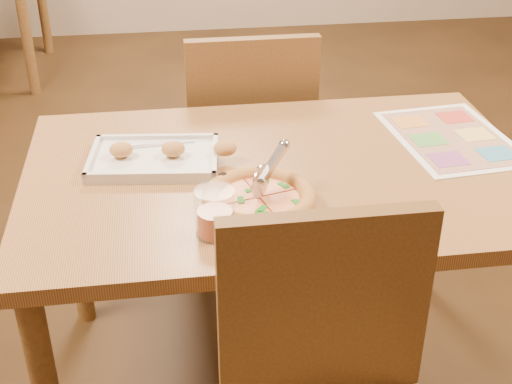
{
  "coord_description": "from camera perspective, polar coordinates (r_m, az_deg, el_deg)",
  "views": [
    {
      "loc": [
        -0.29,
        -1.58,
        1.58
      ],
      "look_at": [
        -0.09,
        -0.19,
        0.77
      ],
      "focal_mm": 50.0,
      "sensor_mm": 36.0,
      "label": 1
    }
  ],
  "objects": [
    {
      "name": "dining_table",
      "position": [
        1.86,
        1.9,
        -0.45
      ],
      "size": [
        1.3,
        0.85,
        0.72
      ],
      "color": "#9A683D",
      "rests_on": "ground"
    },
    {
      "name": "chair_far",
      "position": [
        2.42,
        -0.54,
        5.35
      ],
      "size": [
        0.42,
        0.42,
        0.47
      ],
      "rotation": [
        0.0,
        0.0,
        3.14
      ],
      "color": "brown",
      "rests_on": "ground"
    },
    {
      "name": "plate",
      "position": [
        1.64,
        -0.0,
        -1.3
      ],
      "size": [
        0.27,
        0.27,
        0.01
      ],
      "primitive_type": "cylinder",
      "rotation": [
        0.0,
        0.0,
        -0.01
      ],
      "color": "silver",
      "rests_on": "dining_table"
    },
    {
      "name": "pizza",
      "position": [
        1.63,
        0.26,
        -0.52
      ],
      "size": [
        0.27,
        0.27,
        0.04
      ],
      "rotation": [
        0.0,
        0.0,
        0.26
      ],
      "color": "#BC7A40",
      "rests_on": "plate"
    },
    {
      "name": "pizza_cutter",
      "position": [
        1.64,
        1.04,
        1.84
      ],
      "size": [
        0.1,
        0.13,
        0.09
      ],
      "rotation": [
        0.0,
        0.0,
        0.93
      ],
      "color": "silver",
      "rests_on": "pizza"
    },
    {
      "name": "appetizer_tray",
      "position": [
        1.85,
        -7.85,
        2.73
      ],
      "size": [
        0.39,
        0.26,
        0.06
      ],
      "rotation": [
        0.0,
        0.0,
        -0.11
      ],
      "color": "silver",
      "rests_on": "dining_table"
    },
    {
      "name": "glass_tumbler",
      "position": [
        1.54,
        -3.31,
        -1.88
      ],
      "size": [
        0.09,
        0.09,
        0.11
      ],
      "rotation": [
        0.0,
        0.0,
        0.15
      ],
      "color": "#912F0B",
      "rests_on": "dining_table"
    },
    {
      "name": "menu",
      "position": [
        2.05,
        15.38,
        4.22
      ],
      "size": [
        0.34,
        0.45,
        0.0
      ],
      "primitive_type": "cube",
      "rotation": [
        0.0,
        0.0,
        0.09
      ],
      "color": "white",
      "rests_on": "dining_table"
    }
  ]
}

